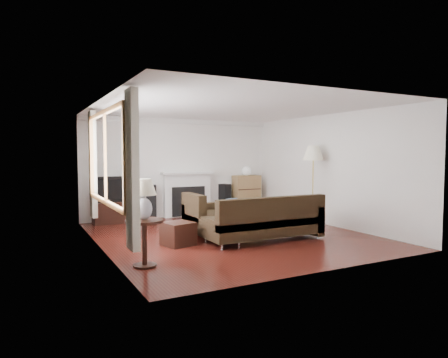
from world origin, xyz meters
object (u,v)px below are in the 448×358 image
bookshelf (246,194)px  floor_lamp (313,186)px  sectional_sofa (263,219)px  side_table (145,243)px  tv_stand (115,212)px  coffee_table (241,218)px

bookshelf → floor_lamp: floor_lamp is taller
sectional_sofa → side_table: 2.55m
bookshelf → sectional_sofa: bearing=-115.7°
tv_stand → sectional_sofa: size_ratio=0.41×
tv_stand → side_table: (-0.42, -3.88, 0.09)m
bookshelf → side_table: (-4.01, -3.91, -0.17)m
tv_stand → side_table: bearing=-96.3°
sectional_sofa → side_table: bearing=-164.4°
coffee_table → side_table: size_ratio=1.66×
sectional_sofa → coffee_table: bearing=79.1°
bookshelf → side_table: size_ratio=1.51×
tv_stand → bookshelf: size_ratio=0.98×
floor_lamp → side_table: (-4.33, -1.52, -0.56)m
coffee_table → floor_lamp: 1.82m
bookshelf → side_table: 5.60m
coffee_table → tv_stand: bearing=119.2°
bookshelf → floor_lamp: (0.32, -2.39, 0.39)m
tv_stand → coffee_table: bearing=-41.0°
tv_stand → coffee_table: (2.26, -1.96, -0.03)m
sectional_sofa → side_table: (-2.45, -0.68, -0.05)m
sectional_sofa → bookshelf: bearing=64.3°
floor_lamp → side_table: floor_lamp is taller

